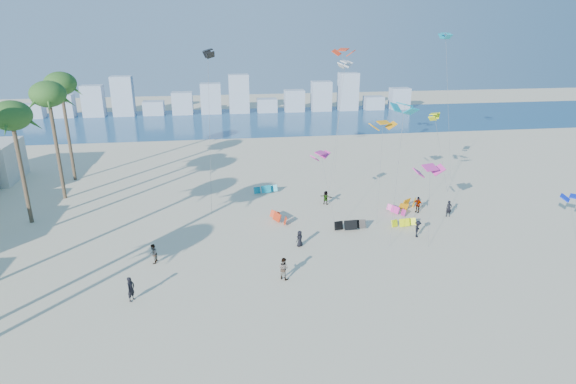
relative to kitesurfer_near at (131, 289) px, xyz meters
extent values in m
plane|color=beige|center=(9.98, -6.55, -0.96)|extent=(220.00, 220.00, 0.00)
plane|color=navy|center=(9.98, 65.45, -0.95)|extent=(220.00, 220.00, 0.00)
imported|color=black|center=(0.00, 0.00, 0.00)|extent=(0.73, 0.83, 1.91)
imported|color=gray|center=(11.49, 1.58, -0.04)|extent=(1.13, 1.11, 1.84)
imported|color=black|center=(13.72, 7.15, -0.20)|extent=(0.88, 0.86, 1.52)
imported|color=gray|center=(27.62, 13.50, -0.08)|extent=(1.00, 1.06, 1.76)
imported|color=black|center=(25.18, 7.56, -0.15)|extent=(1.09, 1.21, 1.62)
imported|color=gray|center=(18.36, 17.25, -0.17)|extent=(1.47, 1.17, 1.57)
imported|color=black|center=(30.40, 11.92, -0.08)|extent=(0.66, 0.45, 1.75)
imported|color=gray|center=(0.90, 5.71, -0.09)|extent=(0.80, 0.95, 1.73)
cylinder|color=#595959|center=(17.28, 11.37, 2.61)|extent=(1.08, 3.42, 7.14)
cylinder|color=#595959|center=(22.91, 8.10, 5.15)|extent=(2.10, 4.40, 12.22)
cylinder|color=#595959|center=(23.22, 13.65, 3.71)|extent=(1.88, 5.34, 9.34)
cylinder|color=#595959|center=(5.90, 17.71, 7.37)|extent=(0.50, 2.76, 16.66)
cylinder|color=#595959|center=(20.51, 21.72, 6.54)|extent=(2.44, 4.03, 15.00)
cylinder|color=#595959|center=(21.68, 25.74, 7.13)|extent=(1.23, 2.73, 16.17)
cylinder|color=#595959|center=(32.96, 20.29, 3.60)|extent=(1.73, 2.20, 9.12)
cylinder|color=#595959|center=(25.71, 6.75, 2.40)|extent=(0.74, 2.87, 6.72)
cylinder|color=#595959|center=(35.87, 25.55, 8.04)|extent=(0.97, 4.00, 18.01)
cylinder|color=brown|center=(-12.57, 16.45, 4.54)|extent=(0.40, 0.40, 11.00)
ellipsoid|color=#2D581F|center=(-12.57, 16.45, 10.04)|extent=(3.80, 3.80, 2.85)
cylinder|color=brown|center=(-11.27, 23.45, 5.04)|extent=(0.40, 0.40, 12.00)
ellipsoid|color=#2D581F|center=(-11.27, 23.45, 11.05)|extent=(3.80, 3.80, 2.85)
cylinder|color=brown|center=(-11.98, 30.45, 5.18)|extent=(0.40, 0.40, 12.28)
ellipsoid|color=#2D581F|center=(-11.98, 30.45, 11.32)|extent=(3.80, 3.80, 2.85)
cube|color=#9EADBF|center=(-32.02, 75.45, 0.54)|extent=(4.40, 3.00, 3.00)
cube|color=#9EADBF|center=(-25.82, 75.45, 1.44)|extent=(4.40, 3.00, 4.80)
cube|color=#9EADBF|center=(-19.62, 75.45, 2.34)|extent=(4.40, 3.00, 6.60)
cube|color=#9EADBF|center=(-13.42, 75.45, 3.24)|extent=(4.40, 3.00, 8.40)
cube|color=#9EADBF|center=(-7.22, 75.45, 0.54)|extent=(4.40, 3.00, 3.00)
cube|color=#9EADBF|center=(-1.02, 75.45, 1.44)|extent=(4.40, 3.00, 4.80)
cube|color=#9EADBF|center=(5.18, 75.45, 2.34)|extent=(4.40, 3.00, 6.60)
cube|color=#9EADBF|center=(11.38, 75.45, 3.24)|extent=(4.40, 3.00, 8.40)
cube|color=#9EADBF|center=(17.58, 75.45, 0.54)|extent=(4.40, 3.00, 3.00)
cube|color=#9EADBF|center=(23.78, 75.45, 1.44)|extent=(4.40, 3.00, 4.80)
cube|color=#9EADBF|center=(29.98, 75.45, 2.34)|extent=(4.40, 3.00, 6.60)
cube|color=#9EADBF|center=(36.18, 75.45, 3.24)|extent=(4.40, 3.00, 8.40)
cube|color=#9EADBF|center=(42.38, 75.45, 0.54)|extent=(4.40, 3.00, 3.00)
cube|color=#9EADBF|center=(48.58, 75.45, 1.44)|extent=(4.40, 3.00, 4.80)
camera|label=1|loc=(7.11, -31.88, 18.55)|focal=29.86mm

